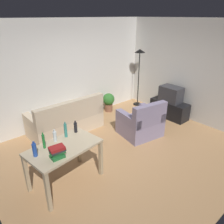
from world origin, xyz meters
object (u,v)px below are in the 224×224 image
(bottle_blue, at_px, (35,150))
(bottle_tall, at_px, (66,130))
(tv_stand, at_px, (169,109))
(torchiere_lamp, at_px, (139,62))
(couch, at_px, (67,121))
(book_stack, at_px, (57,152))
(desk, at_px, (64,152))
(potted_plant, at_px, (109,101))
(armchair, at_px, (141,123))
(bottle_dark, at_px, (76,127))
(bottle_green, at_px, (44,141))
(tv, at_px, (171,94))
(bottle_clear, at_px, (55,136))

(bottle_blue, height_order, bottle_tall, bottle_tall)
(tv_stand, bearing_deg, torchiere_lamp, 0.00)
(couch, relative_size, book_stack, 7.24)
(couch, bearing_deg, desk, 59.14)
(tv_stand, distance_m, bottle_blue, 4.22)
(torchiere_lamp, relative_size, potted_plant, 3.18)
(couch, bearing_deg, armchair, 133.61)
(potted_plant, height_order, bottle_dark, bottle_dark)
(bottle_green, distance_m, bottle_tall, 0.46)
(bottle_tall, xyz_separation_m, book_stack, (-0.41, -0.46, -0.03))
(desk, height_order, book_stack, book_stack)
(tv_stand, distance_m, potted_plant, 1.83)
(tv, distance_m, bottle_dark, 3.29)
(potted_plant, distance_m, bottle_dark, 2.82)
(couch, distance_m, tv, 2.99)
(bottle_tall, bearing_deg, bottle_clear, -177.53)
(tv_stand, height_order, armchair, armchair)
(desk, bearing_deg, tv_stand, -0.51)
(desk, height_order, bottle_dark, bottle_dark)
(couch, distance_m, book_stack, 2.26)
(armchair, height_order, bottle_dark, bottle_dark)
(couch, xyz_separation_m, bottle_clear, (-0.99, -1.39, 0.55))
(tv, xyz_separation_m, armchair, (-1.43, -0.19, -0.38))
(tv_stand, bearing_deg, bottle_dark, 93.13)
(tv, bearing_deg, bottle_dark, 93.12)
(potted_plant, relative_size, bottle_green, 1.99)
(bottle_tall, xyz_separation_m, bottle_dark, (0.22, 0.03, -0.03))
(bottle_clear, bearing_deg, bottle_tall, 2.47)
(bottle_green, distance_m, bottle_dark, 0.68)
(tv_stand, bearing_deg, bottle_clear, 93.34)
(bottle_green, bearing_deg, bottle_dark, 9.42)
(tv_stand, bearing_deg, desk, 96.96)
(bottle_green, bearing_deg, torchiere_lamp, 21.37)
(bottle_blue, distance_m, book_stack, 0.35)
(armchair, height_order, bottle_green, bottle_green)
(armchair, height_order, bottle_blue, bottle_blue)
(potted_plant, bearing_deg, bottle_tall, -145.18)
(bottle_green, distance_m, book_stack, 0.38)
(desk, xyz_separation_m, bottle_green, (-0.26, 0.16, 0.24))
(tv, height_order, potted_plant, tv)
(bottle_dark, bearing_deg, bottle_blue, -165.33)
(armchair, xyz_separation_m, bottle_dark, (-1.84, 0.01, 0.54))
(bottle_dark, bearing_deg, torchiere_lamp, 23.64)
(couch, relative_size, bottle_green, 6.34)
(bottle_blue, bearing_deg, couch, 47.82)
(bottle_blue, distance_m, bottle_tall, 0.69)
(tv_stand, relative_size, bottle_dark, 4.74)
(bottle_dark, bearing_deg, potted_plant, 36.97)
(desk, xyz_separation_m, bottle_clear, (-0.02, 0.23, 0.21))
(bottle_dark, bearing_deg, tv_stand, 3.13)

